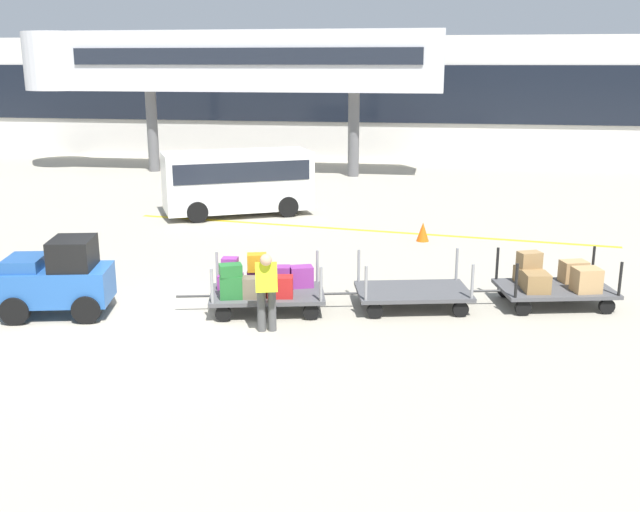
% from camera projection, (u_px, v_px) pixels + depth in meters
% --- Properties ---
extents(ground_plane, '(120.00, 120.00, 0.00)m').
position_uv_depth(ground_plane, '(143.00, 330.00, 13.88)').
color(ground_plane, '#A8A08E').
extents(apron_lead_line, '(14.75, 2.08, 0.01)m').
position_uv_depth(apron_lead_line, '(361.00, 230.00, 22.16)').
color(apron_lead_line, yellow).
rests_on(apron_lead_line, ground_plane).
extents(terminal_building, '(47.52, 2.51, 6.21)m').
position_uv_depth(terminal_building, '(339.00, 99.00, 37.83)').
color(terminal_building, silver).
rests_on(terminal_building, ground_plane).
extents(jet_bridge, '(19.16, 3.00, 6.29)m').
position_uv_depth(jet_bridge, '(211.00, 62.00, 32.44)').
color(jet_bridge, silver).
rests_on(jet_bridge, ground_plane).
extents(baggage_tug, '(2.29, 1.63, 1.58)m').
position_uv_depth(baggage_tug, '(58.00, 279.00, 14.53)').
color(baggage_tug, '#2659A5').
rests_on(baggage_tug, ground_plane).
extents(baggage_cart_lead, '(3.09, 1.88, 1.12)m').
position_uv_depth(baggage_cart_lead, '(262.00, 285.00, 14.84)').
color(baggage_cart_lead, '#4C4C4F').
rests_on(baggage_cart_lead, ground_plane).
extents(baggage_cart_middle, '(3.09, 1.88, 1.10)m').
position_uv_depth(baggage_cart_middle, '(412.00, 292.00, 15.05)').
color(baggage_cart_middle, '#4C4C4F').
rests_on(baggage_cart_middle, ground_plane).
extents(baggage_cart_tail, '(3.09, 1.88, 1.10)m').
position_uv_depth(baggage_cart_tail, '(554.00, 281.00, 15.19)').
color(baggage_cart_tail, '#4C4C4F').
rests_on(baggage_cart_tail, ground_plane).
extents(baggage_handler, '(0.50, 0.51, 1.56)m').
position_uv_depth(baggage_handler, '(266.00, 288.00, 13.56)').
color(baggage_handler, '#4C4C4C').
rests_on(baggage_handler, ground_plane).
extents(shuttle_van, '(5.14, 3.87, 2.10)m').
position_uv_depth(shuttle_van, '(237.00, 178.00, 24.14)').
color(shuttle_van, white).
rests_on(shuttle_van, ground_plane).
extents(safety_cone_far, '(0.36, 0.36, 0.55)m').
position_uv_depth(safety_cone_far, '(423.00, 232.00, 20.73)').
color(safety_cone_far, '#EA590F').
rests_on(safety_cone_far, ground_plane).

